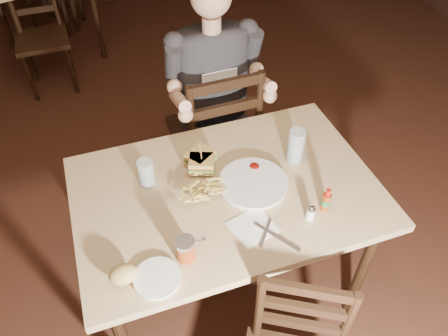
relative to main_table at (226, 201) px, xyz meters
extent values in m
plane|color=black|center=(-0.02, 0.23, -0.69)|extent=(7.00, 7.00, 0.00)
cube|color=tan|center=(0.00, 0.00, 0.06)|extent=(1.37, 0.99, 0.04)
cylinder|color=black|center=(-0.59, 0.27, -0.33)|extent=(0.05, 0.05, 0.73)
cylinder|color=black|center=(0.59, -0.27, -0.33)|extent=(0.05, 0.05, 0.73)
cylinder|color=black|center=(0.51, 0.40, -0.33)|extent=(0.05, 0.05, 0.73)
cylinder|color=black|center=(-1.17, 2.31, -0.33)|extent=(0.04, 0.04, 0.73)
cylinder|color=black|center=(-1.42, 2.90, -0.33)|extent=(0.04, 0.04, 0.73)
cylinder|color=black|center=(-0.58, 2.56, -0.33)|extent=(0.04, 0.04, 0.73)
cylinder|color=white|center=(0.12, 0.00, 0.08)|extent=(0.32, 0.32, 0.02)
ellipsoid|color=maroon|center=(0.15, 0.09, 0.10)|extent=(0.05, 0.05, 0.01)
cylinder|color=silver|center=(-0.32, 0.11, 0.14)|extent=(0.08, 0.08, 0.12)
cylinder|color=silver|center=(0.34, 0.11, 0.16)|extent=(0.08, 0.08, 0.16)
cube|color=white|center=(0.06, -0.22, 0.08)|extent=(0.20, 0.20, 0.00)
cube|color=silver|center=(0.13, -0.28, 0.08)|extent=(0.14, 0.17, 0.00)
cube|color=silver|center=(0.10, -0.26, 0.08)|extent=(0.08, 0.13, 0.00)
cylinder|color=white|center=(-0.33, -0.37, 0.08)|extent=(0.18, 0.18, 0.01)
ellipsoid|color=tan|center=(-0.44, -0.35, 0.12)|extent=(0.11, 0.09, 0.06)
camera|label=1|loc=(-0.28, -1.21, 1.44)|focal=35.00mm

